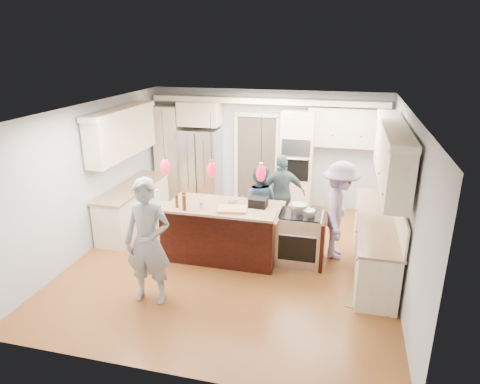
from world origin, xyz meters
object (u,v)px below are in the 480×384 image
Objects in this scene: person_bar_end at (148,242)px; person_far_left at (259,203)px; kitchen_island at (223,230)px; island_range at (301,238)px; refrigerator at (201,166)px.

person_far_left is at bearing 61.39° from person_bar_end.
island_range is at bearing 3.09° from kitchen_island.
kitchen_island is at bearing -176.91° from island_range.
refrigerator reaches higher than island_range.
island_range is 0.48× the size of person_bar_end.
refrigerator is at bearing 116.92° from kitchen_island.
person_bar_end reaches higher than person_far_left.
person_bar_end is (-0.65, -1.67, 0.48)m from kitchen_island.
person_far_left is (-0.91, 0.70, 0.31)m from island_range.
person_far_left reaches higher than kitchen_island.
island_range is at bearing 145.82° from person_far_left.
island_range is 2.75m from person_bar_end.
person_bar_end is at bearing -139.76° from island_range.
person_bar_end is (-2.06, -1.74, 0.51)m from island_range.
person_far_left is (1.80, -1.79, -0.13)m from refrigerator.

